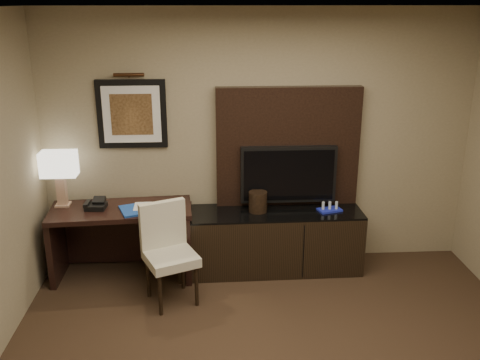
{
  "coord_description": "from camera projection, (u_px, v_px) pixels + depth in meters",
  "views": [
    {
      "loc": [
        -0.52,
        -2.93,
        2.75
      ],
      "look_at": [
        -0.24,
        1.8,
        1.15
      ],
      "focal_mm": 40.0,
      "sensor_mm": 36.0,
      "label": 1
    }
  ],
  "objects": [
    {
      "name": "ceiling",
      "position": [
        305.0,
        10.0,
        2.82
      ],
      "size": [
        4.5,
        5.0,
        0.01
      ],
      "primitive_type": "cube",
      "color": "silver",
      "rests_on": "wall_back"
    },
    {
      "name": "wall_back",
      "position": [
        259.0,
        140.0,
        5.61
      ],
      "size": [
        4.5,
        0.01,
        2.7
      ],
      "primitive_type": "cube",
      "color": "gray",
      "rests_on": "floor"
    },
    {
      "name": "desk",
      "position": [
        123.0,
        242.0,
        5.52
      ],
      "size": [
        1.45,
        0.7,
        0.76
      ],
      "primitive_type": "cube",
      "rotation": [
        0.0,
        0.0,
        0.07
      ],
      "color": "black",
      "rests_on": "floor"
    },
    {
      "name": "credenza",
      "position": [
        269.0,
        240.0,
        5.66
      ],
      "size": [
        1.93,
        0.56,
        0.66
      ],
      "primitive_type": "cube",
      "rotation": [
        0.0,
        0.0,
        0.02
      ],
      "color": "black",
      "rests_on": "floor"
    },
    {
      "name": "tv_wall_panel",
      "position": [
        288.0,
        149.0,
        5.6
      ],
      "size": [
        1.5,
        0.12,
        1.3
      ],
      "primitive_type": "cube",
      "color": "black",
      "rests_on": "wall_back"
    },
    {
      "name": "tv",
      "position": [
        288.0,
        174.0,
        5.59
      ],
      "size": [
        1.0,
        0.08,
        0.6
      ],
      "primitive_type": "cube",
      "color": "black",
      "rests_on": "tv_wall_panel"
    },
    {
      "name": "artwork",
      "position": [
        132.0,
        114.0,
        5.43
      ],
      "size": [
        0.7,
        0.04,
        0.7
      ],
      "primitive_type": "cube",
      "color": "black",
      "rests_on": "wall_back"
    },
    {
      "name": "picture_light",
      "position": [
        129.0,
        75.0,
        5.26
      ],
      "size": [
        0.04,
        0.04,
        0.3
      ],
      "primitive_type": "cylinder",
      "color": "#442715",
      "rests_on": "wall_back"
    },
    {
      "name": "desk_chair",
      "position": [
        171.0,
        257.0,
        5.0
      ],
      "size": [
        0.61,
        0.65,
        0.93
      ],
      "primitive_type": null,
      "rotation": [
        0.0,
        0.0,
        0.41
      ],
      "color": "beige",
      "rests_on": "floor"
    },
    {
      "name": "table_lamp",
      "position": [
        60.0,
        177.0,
        5.37
      ],
      "size": [
        0.39,
        0.23,
        0.62
      ],
      "primitive_type": null,
      "rotation": [
        0.0,
        0.0,
        -0.04
      ],
      "color": "tan",
      "rests_on": "desk"
    },
    {
      "name": "desk_phone",
      "position": [
        96.0,
        204.0,
        5.37
      ],
      "size": [
        0.21,
        0.19,
        0.1
      ],
      "primitive_type": null,
      "rotation": [
        0.0,
        0.0,
        -0.06
      ],
      "color": "black",
      "rests_on": "desk"
    },
    {
      "name": "blue_folder",
      "position": [
        133.0,
        210.0,
        5.32
      ],
      "size": [
        0.33,
        0.38,
        0.02
      ],
      "primitive_type": "cube",
      "rotation": [
        0.0,
        0.0,
        0.34
      ],
      "color": "#17419B",
      "rests_on": "desk"
    },
    {
      "name": "book",
      "position": [
        133.0,
        197.0,
        5.35
      ],
      "size": [
        0.17,
        0.03,
        0.24
      ],
      "primitive_type": "imported",
      "rotation": [
        0.0,
        0.0,
        0.03
      ],
      "color": "#ACA687",
      "rests_on": "desk"
    },
    {
      "name": "ice_bucket",
      "position": [
        258.0,
        202.0,
        5.53
      ],
      "size": [
        0.22,
        0.22,
        0.21
      ],
      "primitive_type": "cylinder",
      "rotation": [
        0.0,
        0.0,
        -0.19
      ],
      "color": "black",
      "rests_on": "credenza"
    },
    {
      "name": "minibar_tray",
      "position": [
        330.0,
        207.0,
        5.56
      ],
      "size": [
        0.27,
        0.2,
        0.09
      ],
      "primitive_type": null,
      "rotation": [
        0.0,
        0.0,
        0.28
      ],
      "color": "#1C28B7",
      "rests_on": "credenza"
    }
  ]
}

